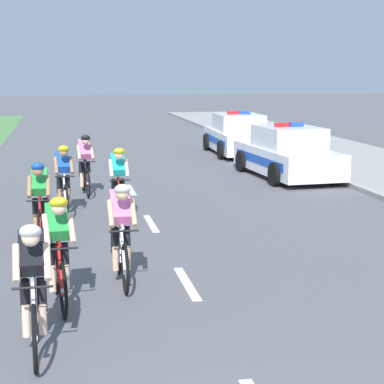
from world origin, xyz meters
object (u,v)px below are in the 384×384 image
at_px(police_car_second, 238,136).
at_px(cyclist_sixth, 64,178).
at_px(police_car_nearest, 287,154).
at_px(cyclist_second, 58,249).
at_px(cyclist_fourth, 40,202).
at_px(cyclist_fifth, 118,182).
at_px(cyclist_seventh, 85,164).
at_px(cyclist_lead, 33,285).
at_px(cyclist_third, 121,231).

bearing_deg(police_car_second, cyclist_sixth, -123.76).
distance_m(police_car_nearest, police_car_second, 5.57).
xyz_separation_m(cyclist_second, cyclist_fourth, (-0.32, 3.30, 0.00)).
relative_size(cyclist_fifth, police_car_second, 0.39).
bearing_deg(cyclist_seventh, cyclist_fifth, -78.82).
bearing_deg(police_car_nearest, cyclist_lead, -120.73).
distance_m(cyclist_sixth, police_car_nearest, 7.52).
distance_m(cyclist_fourth, cyclist_seventh, 4.94).
height_order(cyclist_fourth, police_car_second, police_car_second).
height_order(cyclist_second, cyclist_third, same).
xyz_separation_m(cyclist_second, cyclist_seventh, (0.65, 8.15, 0.00)).
distance_m(cyclist_second, police_car_nearest, 11.82).
xyz_separation_m(cyclist_lead, cyclist_second, (0.27, 1.50, 0.00)).
bearing_deg(cyclist_fifth, police_car_second, 62.77).
bearing_deg(police_car_nearest, police_car_second, 90.02).
bearing_deg(cyclist_sixth, cyclist_second, -91.04).
xyz_separation_m(cyclist_sixth, police_car_nearest, (6.38, 3.97, -0.11)).
bearing_deg(cyclist_fourth, cyclist_lead, -89.40).
distance_m(cyclist_second, cyclist_sixth, 5.90).
distance_m(cyclist_fourth, police_car_nearest, 9.47).
distance_m(cyclist_third, cyclist_fourth, 2.77).
bearing_deg(police_car_second, cyclist_third, -110.92).
height_order(cyclist_sixth, cyclist_seventh, same).
bearing_deg(cyclist_fourth, police_car_nearest, 43.98).
xyz_separation_m(cyclist_third, cyclist_fifth, (0.33, 4.41, 0.00)).
bearing_deg(police_car_nearest, cyclist_seventh, -163.56).
relative_size(cyclist_lead, police_car_second, 0.39).
xyz_separation_m(cyclist_lead, cyclist_fifth, (1.50, 6.72, 0.00)).
relative_size(cyclist_fourth, police_car_nearest, 0.38).
xyz_separation_m(cyclist_lead, cyclist_third, (1.16, 2.31, 0.00)).
height_order(cyclist_lead, cyclist_fourth, same).
relative_size(cyclist_fifth, police_car_nearest, 0.38).
height_order(cyclist_fourth, cyclist_fifth, same).
bearing_deg(cyclist_seventh, police_car_nearest, 16.44).
relative_size(cyclist_third, police_car_nearest, 0.38).
height_order(cyclist_lead, cyclist_fifth, same).
relative_size(cyclist_fifth, cyclist_seventh, 1.00).
distance_m(cyclist_third, cyclist_seventh, 7.35).
height_order(cyclist_third, cyclist_fourth, same).
distance_m(cyclist_fourth, cyclist_fifth, 2.47).
distance_m(cyclist_sixth, cyclist_seventh, 2.31).
bearing_deg(cyclist_sixth, cyclist_third, -81.25).
relative_size(cyclist_lead, cyclist_sixth, 1.00).
xyz_separation_m(cyclist_second, cyclist_third, (0.89, 0.80, 0.00)).
xyz_separation_m(cyclist_fourth, police_car_nearest, (6.81, 6.57, -0.11)).
height_order(cyclist_fifth, police_car_nearest, police_car_nearest).
bearing_deg(cyclist_fifth, cyclist_lead, -102.56).
bearing_deg(police_car_nearest, cyclist_fourth, -136.02).
bearing_deg(police_car_second, cyclist_fourth, -119.28).
relative_size(cyclist_third, police_car_second, 0.39).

